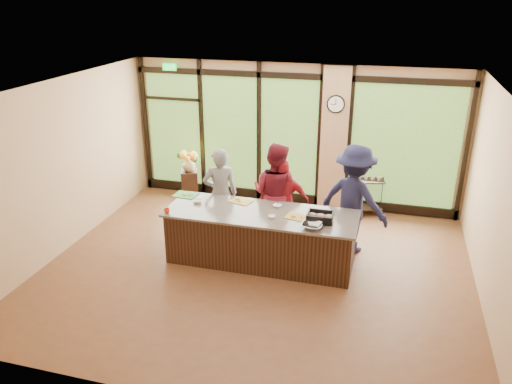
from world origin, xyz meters
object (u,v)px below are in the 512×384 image
Objects in this scene: roasting_pan at (320,219)px; flower_stand at (190,186)px; island_base at (261,238)px; cook_right at (354,200)px; bar_cart at (368,192)px; cook_left at (220,194)px.

roasting_pan is 0.58× the size of flower_stand.
cook_right reaches higher than island_base.
island_base reaches higher than bar_cart.
flower_stand is at bearing 3.49° from cook_right.
roasting_pan is at bearing 86.32° from cook_right.
island_base is at bearing -138.52° from bar_cart.
cook_right reaches higher than cook_left.
island_base is at bearing 172.53° from roasting_pan.
cook_right is 4.82× the size of roasting_pan.
cook_right is 1.70m from bar_cart.
flower_stand is at bearing 135.66° from island_base.
cook_left reaches higher than flower_stand.
bar_cart reaches higher than flower_stand.
island_base is 7.64× the size of roasting_pan.
flower_stand is at bearing 142.00° from roasting_pan.
roasting_pan is 0.48× the size of bar_cart.
cook_right is at bearing 59.78° from roasting_pan.
island_base is 3.05m from flower_stand.
cook_right is at bearing 158.98° from cook_left.
flower_stand is (-1.23, 1.45, -0.52)m from cook_left.
roasting_pan is 3.91m from flower_stand.
flower_stand is 0.83× the size of bar_cart.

